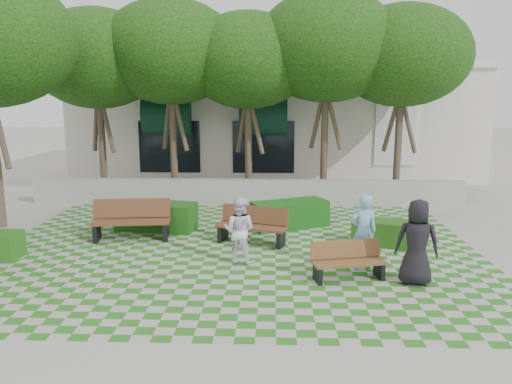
{
  "coord_description": "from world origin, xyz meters",
  "views": [
    {
      "loc": [
        0.95,
        -10.85,
        3.88
      ],
      "look_at": [
        0.5,
        1.5,
        1.4
      ],
      "focal_mm": 35.0,
      "sensor_mm": 36.0,
      "label": 1
    }
  ],
  "objects_px": {
    "bench_east": "(348,261)",
    "person_white": "(239,230)",
    "bench_mid": "(252,226)",
    "hedge_east": "(389,233)",
    "person_blue": "(363,232)",
    "person_dark": "(417,242)",
    "hedge_midleft": "(156,216)",
    "bench_west": "(132,221)",
    "hedge_midright": "(290,214)"
  },
  "relations": [
    {
      "from": "bench_east",
      "to": "person_white",
      "type": "xyz_separation_m",
      "value": [
        -2.36,
        0.96,
        0.39
      ]
    },
    {
      "from": "bench_mid",
      "to": "hedge_east",
      "type": "relative_size",
      "value": 1.05
    },
    {
      "from": "person_blue",
      "to": "hedge_east",
      "type": "bearing_deg",
      "value": -128.72
    },
    {
      "from": "person_dark",
      "to": "person_white",
      "type": "distance_m",
      "value": 3.89
    },
    {
      "from": "bench_mid",
      "to": "hedge_east",
      "type": "height_order",
      "value": "bench_mid"
    },
    {
      "from": "person_dark",
      "to": "person_white",
      "type": "xyz_separation_m",
      "value": [
        -3.7,
        1.18,
        -0.12
      ]
    },
    {
      "from": "bench_east",
      "to": "hedge_midleft",
      "type": "relative_size",
      "value": 0.72
    },
    {
      "from": "bench_east",
      "to": "person_blue",
      "type": "distance_m",
      "value": 0.89
    },
    {
      "from": "bench_west",
      "to": "person_blue",
      "type": "relative_size",
      "value": 1.23
    },
    {
      "from": "hedge_east",
      "to": "hedge_midleft",
      "type": "bearing_deg",
      "value": 168.69
    },
    {
      "from": "hedge_east",
      "to": "hedge_midright",
      "type": "relative_size",
      "value": 0.83
    },
    {
      "from": "bench_east",
      "to": "person_white",
      "type": "bearing_deg",
      "value": 144.95
    },
    {
      "from": "hedge_midright",
      "to": "person_white",
      "type": "distance_m",
      "value": 3.41
    },
    {
      "from": "bench_east",
      "to": "hedge_midright",
      "type": "bearing_deg",
      "value": 92.13
    },
    {
      "from": "person_white",
      "to": "bench_east",
      "type": "bearing_deg",
      "value": 171.62
    },
    {
      "from": "bench_east",
      "to": "hedge_midright",
      "type": "relative_size",
      "value": 0.73
    },
    {
      "from": "bench_mid",
      "to": "hedge_midright",
      "type": "height_order",
      "value": "bench_mid"
    },
    {
      "from": "bench_west",
      "to": "bench_mid",
      "type": "bearing_deg",
      "value": -11.21
    },
    {
      "from": "bench_west",
      "to": "person_blue",
      "type": "height_order",
      "value": "person_blue"
    },
    {
      "from": "hedge_midleft",
      "to": "person_dark",
      "type": "xyz_separation_m",
      "value": [
        6.28,
        -3.9,
        0.5
      ]
    },
    {
      "from": "person_dark",
      "to": "bench_east",
      "type": "bearing_deg",
      "value": 4.59
    },
    {
      "from": "bench_west",
      "to": "hedge_east",
      "type": "relative_size",
      "value": 1.15
    },
    {
      "from": "hedge_midright",
      "to": "person_white",
      "type": "xyz_separation_m",
      "value": [
        -1.26,
        -3.14,
        0.39
      ]
    },
    {
      "from": "bench_mid",
      "to": "bench_west",
      "type": "relative_size",
      "value": 0.91
    },
    {
      "from": "hedge_midright",
      "to": "person_white",
      "type": "relative_size",
      "value": 1.42
    },
    {
      "from": "bench_west",
      "to": "hedge_east",
      "type": "bearing_deg",
      "value": -9.82
    },
    {
      "from": "bench_mid",
      "to": "hedge_midleft",
      "type": "height_order",
      "value": "bench_mid"
    },
    {
      "from": "hedge_midright",
      "to": "hedge_east",
      "type": "bearing_deg",
      "value": -33.98
    },
    {
      "from": "bench_mid",
      "to": "person_dark",
      "type": "distance_m",
      "value": 4.42
    },
    {
      "from": "bench_east",
      "to": "bench_mid",
      "type": "height_order",
      "value": "bench_mid"
    },
    {
      "from": "hedge_east",
      "to": "person_white",
      "type": "distance_m",
      "value": 4.06
    },
    {
      "from": "bench_mid",
      "to": "bench_west",
      "type": "height_order",
      "value": "bench_west"
    },
    {
      "from": "bench_east",
      "to": "hedge_midright",
      "type": "height_order",
      "value": "bench_east"
    },
    {
      "from": "bench_west",
      "to": "hedge_midright",
      "type": "relative_size",
      "value": 0.96
    },
    {
      "from": "hedge_east",
      "to": "person_white",
      "type": "xyz_separation_m",
      "value": [
        -3.76,
        -1.46,
        0.45
      ]
    },
    {
      "from": "person_blue",
      "to": "bench_mid",
      "type": "bearing_deg",
      "value": -45.78
    },
    {
      "from": "person_dark",
      "to": "bench_west",
      "type": "bearing_deg",
      "value": -9.65
    },
    {
      "from": "person_dark",
      "to": "person_white",
      "type": "height_order",
      "value": "person_dark"
    },
    {
      "from": "bench_west",
      "to": "person_white",
      "type": "distance_m",
      "value": 3.48
    },
    {
      "from": "bench_east",
      "to": "bench_west",
      "type": "xyz_separation_m",
      "value": [
        -5.36,
        2.7,
        0.13
      ]
    },
    {
      "from": "hedge_midleft",
      "to": "person_blue",
      "type": "xyz_separation_m",
      "value": [
        5.34,
        -3.05,
        0.46
      ]
    },
    {
      "from": "bench_mid",
      "to": "hedge_midright",
      "type": "xyz_separation_m",
      "value": [
        1.02,
        1.62,
        -0.08
      ]
    },
    {
      "from": "bench_mid",
      "to": "hedge_midleft",
      "type": "xyz_separation_m",
      "value": [
        -2.81,
        1.19,
        -0.07
      ]
    },
    {
      "from": "person_blue",
      "to": "hedge_midright",
      "type": "bearing_deg",
      "value": -76.03
    },
    {
      "from": "hedge_midleft",
      "to": "hedge_midright",
      "type": "bearing_deg",
      "value": 6.3
    },
    {
      "from": "bench_west",
      "to": "bench_east",
      "type": "bearing_deg",
      "value": -34.15
    },
    {
      "from": "bench_mid",
      "to": "hedge_midright",
      "type": "distance_m",
      "value": 1.91
    },
    {
      "from": "person_dark",
      "to": "hedge_midleft",
      "type": "bearing_deg",
      "value": -17.95
    },
    {
      "from": "bench_west",
      "to": "hedge_midright",
      "type": "distance_m",
      "value": 4.48
    },
    {
      "from": "bench_west",
      "to": "hedge_midleft",
      "type": "bearing_deg",
      "value": 58.99
    }
  ]
}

